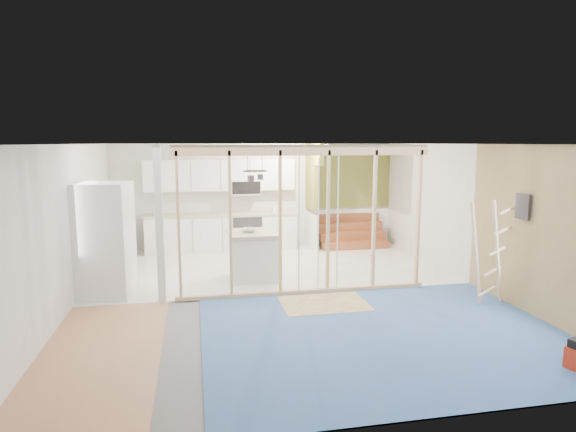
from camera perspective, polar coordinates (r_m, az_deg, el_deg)
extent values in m
cube|color=slate|center=(8.47, -0.10, -9.36)|extent=(7.00, 8.00, 0.01)
cube|color=white|center=(8.05, -0.11, 8.52)|extent=(7.00, 8.00, 0.01)
cube|color=silver|center=(12.07, -3.74, 2.38)|extent=(7.00, 0.01, 2.60)
cube|color=silver|center=(4.40, 10.02, -8.97)|extent=(7.00, 0.01, 2.60)
cube|color=silver|center=(8.25, -24.73, -1.35)|extent=(0.01, 8.00, 2.60)
cube|color=silver|center=(9.46, 21.18, 0.06)|extent=(0.01, 8.00, 2.60)
cube|color=silver|center=(10.36, -2.23, -5.93)|extent=(7.00, 4.00, 0.02)
cube|color=#3F689A|center=(6.94, 11.57, -13.63)|extent=(5.00, 4.00, 0.02)
cube|color=tan|center=(6.57, -21.57, -15.40)|extent=(1.50, 4.00, 0.02)
cube|color=#D3B974|center=(8.02, 4.30, -10.30)|extent=(1.40, 1.00, 0.01)
cube|color=tan|center=(8.11, 1.99, 7.81)|extent=(4.40, 0.09, 0.18)
cube|color=tan|center=(8.51, 1.90, -8.92)|extent=(4.40, 0.09, 0.06)
cube|color=silver|center=(8.03, -14.98, -1.09)|extent=(0.12, 0.14, 2.60)
cube|color=tan|center=(8.02, -12.84, -1.03)|extent=(0.04, 0.09, 2.40)
cube|color=tan|center=(8.03, -6.84, -0.86)|extent=(0.04, 0.09, 2.40)
cube|color=tan|center=(8.14, -0.93, -0.67)|extent=(0.04, 0.09, 2.40)
cube|color=tan|center=(8.32, 4.77, -0.49)|extent=(0.04, 0.09, 2.40)
cube|color=tan|center=(8.59, 10.16, -0.31)|extent=(0.04, 0.09, 2.40)
cube|color=tan|center=(8.93, 15.20, -0.14)|extent=(0.04, 0.09, 2.40)
cylinder|color=silver|center=(8.18, 1.31, -1.19)|extent=(0.02, 0.02, 2.35)
cylinder|color=silver|center=(8.41, 5.90, -0.97)|extent=(0.02, 0.02, 2.35)
cylinder|color=silver|center=(8.29, 3.63, -1.07)|extent=(0.02, 0.02, 2.35)
cube|color=white|center=(11.82, -7.84, -2.03)|extent=(3.60, 0.60, 0.88)
cube|color=#BBA892|center=(11.75, -7.88, 0.19)|extent=(3.66, 0.64, 0.05)
cube|color=white|center=(10.85, -19.72, -3.43)|extent=(0.60, 1.60, 0.88)
cube|color=#BBA892|center=(10.77, -19.85, -1.01)|extent=(0.64, 1.64, 0.05)
cube|color=white|center=(11.76, -8.01, 4.84)|extent=(3.60, 0.34, 0.75)
cube|color=white|center=(11.80, -5.06, 3.43)|extent=(0.72, 0.38, 0.36)
cube|color=black|center=(11.61, -4.96, 3.35)|extent=(0.68, 0.02, 0.30)
cube|color=olive|center=(11.83, 2.80, 4.69)|extent=(0.10, 0.90, 1.60)
cube|color=white|center=(12.00, 2.76, -1.76)|extent=(0.10, 0.90, 0.90)
cube|color=olive|center=(11.12, 3.70, 7.26)|extent=(0.10, 0.50, 0.50)
cube|color=olive|center=(12.54, 7.24, 4.63)|extent=(2.20, 0.04, 1.60)
cube|color=white|center=(12.70, 7.13, -1.24)|extent=(2.20, 0.04, 0.90)
cube|color=#9A552C|center=(12.03, 8.01, -3.50)|extent=(1.70, 0.26, 0.20)
cube|color=#9A552C|center=(12.23, 7.64, -2.34)|extent=(1.70, 0.26, 0.20)
cube|color=#9A552C|center=(12.44, 7.27, -1.21)|extent=(1.70, 0.26, 0.20)
cube|color=#9A552C|center=(12.65, 6.92, -0.12)|extent=(1.70, 0.26, 0.20)
torus|color=black|center=(9.90, -3.93, 5.35)|extent=(0.52, 0.52, 0.02)
cylinder|color=black|center=(9.87, -4.82, 6.78)|extent=(0.01, 0.01, 0.50)
cylinder|color=black|center=(9.90, -3.08, 6.81)|extent=(0.01, 0.01, 0.50)
cylinder|color=#333338|center=(9.80, -4.43, 4.43)|extent=(0.14, 0.14, 0.14)
cylinder|color=#333338|center=(10.02, -3.31, 4.65)|extent=(0.12, 0.12, 0.12)
cube|color=tan|center=(7.86, 28.82, -2.10)|extent=(0.02, 4.00, 2.60)
cube|color=#333338|center=(8.24, 26.07, 1.02)|extent=(0.04, 0.30, 0.40)
cylinder|color=#FFEABF|center=(11.29, 4.01, 8.25)|extent=(0.32, 0.32, 0.08)
cube|color=white|center=(8.74, -20.89, -2.72)|extent=(0.94, 0.91, 1.96)
cube|color=#333338|center=(8.68, -18.19, -2.66)|extent=(0.11, 0.78, 1.92)
cube|color=silver|center=(9.33, -4.16, -4.92)|extent=(0.86, 0.86, 0.86)
cube|color=#BBA892|center=(9.23, -4.19, -2.04)|extent=(0.96, 0.96, 0.05)
imported|color=silver|center=(9.21, -4.61, -1.68)|extent=(0.37, 0.37, 0.07)
imported|color=silver|center=(11.78, -15.53, 0.92)|extent=(0.15, 0.15, 0.33)
imported|color=white|center=(11.78, -1.73, 0.86)|extent=(0.10, 0.11, 0.18)
cube|color=beige|center=(8.24, 21.39, -4.16)|extent=(0.39, 0.19, 1.72)
cube|color=beige|center=(8.45, 23.56, -3.98)|extent=(0.39, 0.19, 1.72)
cube|color=beige|center=(8.53, 22.52, -8.24)|extent=(0.40, 0.19, 0.11)
cube|color=beige|center=(8.48, 23.04, -6.05)|extent=(0.40, 0.19, 0.11)
cube|color=beige|center=(8.44, 23.56, -3.83)|extent=(0.40, 0.19, 0.11)
cube|color=beige|center=(8.42, 24.08, -1.59)|extent=(0.40, 0.19, 0.11)
cube|color=beige|center=(8.41, 24.61, 0.66)|extent=(0.40, 0.19, 0.11)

